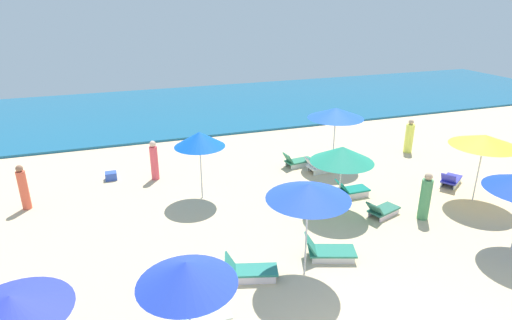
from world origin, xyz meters
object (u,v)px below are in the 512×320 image
(umbrella_4, at_px, (187,273))
(lounge_chair_7_1, at_px, (382,210))
(lounge_chair_3_1, at_px, (320,166))
(umbrella_3, at_px, (336,113))
(lounge_chair_4_0, at_px, (200,318))
(umbrella_5, at_px, (485,140))
(lounge_chair_5_0, at_px, (451,180))
(umbrella_7, at_px, (342,154))
(lounge_chair_1_0, at_px, (249,270))
(umbrella_6, at_px, (199,139))
(beachgoer_0, at_px, (23,188))
(lounge_chair_3_0, at_px, (297,161))
(beachgoer_1, at_px, (425,198))
(umbrella_0, at_px, (11,304))
(beachgoer_3, at_px, (409,137))
(beachgoer_2, at_px, (154,161))
(cooler_box_0, at_px, (111,176))
(lounge_chair_1_1, at_px, (328,251))
(lounge_chair_7_0, at_px, (351,190))
(umbrella_1, at_px, (308,191))

(umbrella_4, distance_m, lounge_chair_7_1, 8.78)
(lounge_chair_3_1, bearing_deg, umbrella_3, -61.04)
(lounge_chair_4_0, xyz_separation_m, umbrella_5, (10.99, 3.07, 2.09))
(lounge_chair_5_0, relative_size, umbrella_7, 0.58)
(lounge_chair_1_0, xyz_separation_m, umbrella_6, (-0.13, 5.27, 2.06))
(lounge_chair_7_1, bearing_deg, beachgoer_0, 50.02)
(lounge_chair_3_1, distance_m, umbrella_7, 3.93)
(lounge_chair_3_0, distance_m, umbrella_4, 11.67)
(umbrella_4, bearing_deg, umbrella_7, 39.33)
(lounge_chair_3_0, bearing_deg, beachgoer_1, -167.69)
(umbrella_5, xyz_separation_m, beachgoer_1, (-2.72, -0.52, -1.56))
(umbrella_0, xyz_separation_m, umbrella_4, (3.01, -0.42, 0.22))
(beachgoer_0, xyz_separation_m, beachgoer_3, (16.69, 0.45, -0.04))
(beachgoer_0, bearing_deg, beachgoer_2, -17.90)
(lounge_chair_7_1, relative_size, cooler_box_0, 3.03)
(beachgoer_1, relative_size, cooler_box_0, 3.65)
(beachgoer_2, bearing_deg, umbrella_7, 159.46)
(umbrella_0, xyz_separation_m, cooler_box_0, (1.68, 10.16, -1.93))
(lounge_chair_1_0, relative_size, lounge_chair_3_0, 1.06)
(lounge_chair_5_0, relative_size, umbrella_6, 0.53)
(umbrella_5, height_order, lounge_chair_7_1, umbrella_5)
(umbrella_6, bearing_deg, beachgoer_1, -30.99)
(beachgoer_2, xyz_separation_m, beachgoer_3, (12.03, -0.72, -0.04))
(lounge_chair_3_0, relative_size, lounge_chair_3_1, 1.02)
(lounge_chair_4_0, bearing_deg, lounge_chair_7_1, -69.25)
(lounge_chair_3_0, relative_size, lounge_chair_4_0, 1.10)
(lounge_chair_3_1, distance_m, beachgoer_1, 5.10)
(umbrella_3, bearing_deg, beachgoer_2, 173.11)
(lounge_chair_3_0, xyz_separation_m, beachgoer_2, (-6.17, 0.62, 0.56))
(beachgoer_3, bearing_deg, lounge_chair_4_0, 85.77)
(lounge_chair_1_1, height_order, cooler_box_0, lounge_chair_1_1)
(umbrella_3, relative_size, lounge_chair_7_0, 2.07)
(umbrella_1, bearing_deg, umbrella_6, 106.34)
(umbrella_1, xyz_separation_m, umbrella_6, (-1.63, 5.55, -0.17))
(umbrella_6, xyz_separation_m, beachgoer_1, (6.77, -4.07, -1.53))
(beachgoer_1, distance_m, beachgoer_2, 10.44)
(umbrella_1, bearing_deg, beachgoer_0, 138.98)
(umbrella_1, distance_m, lounge_chair_1_0, 2.70)
(umbrella_1, xyz_separation_m, umbrella_7, (2.75, 3.01, -0.39))
(beachgoer_3, bearing_deg, umbrella_1, 90.20)
(umbrella_0, height_order, umbrella_5, umbrella_5)
(cooler_box_0, bearing_deg, lounge_chair_4_0, 99.85)
(umbrella_4, height_order, beachgoer_3, umbrella_4)
(lounge_chair_3_1, relative_size, umbrella_7, 0.59)
(umbrella_0, relative_size, umbrella_4, 0.89)
(lounge_chair_1_0, height_order, lounge_chair_7_1, lounge_chair_1_0)
(umbrella_5, relative_size, beachgoer_3, 1.55)
(beachgoer_2, bearing_deg, umbrella_5, 171.14)
(lounge_chair_3_1, bearing_deg, cooler_box_0, 72.47)
(lounge_chair_1_0, xyz_separation_m, beachgoer_1, (6.65, 1.20, 0.53))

